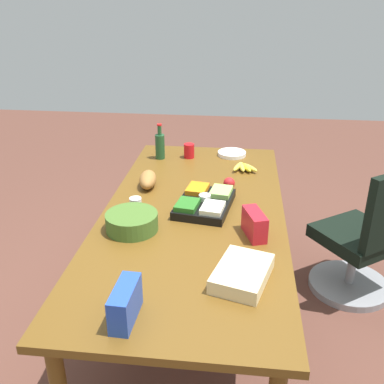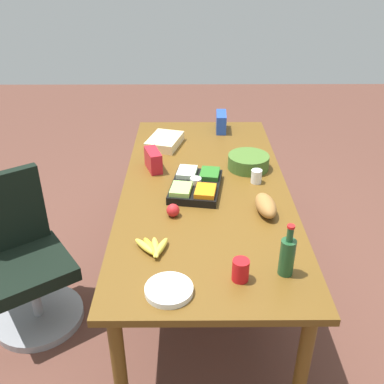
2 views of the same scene
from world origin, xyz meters
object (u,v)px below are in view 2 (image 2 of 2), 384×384
at_px(chip_bag_red, 153,160).
at_px(wine_bottle, 287,255).
at_px(banana_bunch, 153,247).
at_px(red_solo_cup, 241,270).
at_px(bread_loaf, 266,205).
at_px(office_chair, 27,270).
at_px(chip_bag_blue, 221,122).
at_px(salad_bowl, 248,162).
at_px(sheet_cake, 165,141).
at_px(conference_table, 205,195).
at_px(veggie_tray, 196,185).
at_px(paper_plate_stack, 169,290).
at_px(paper_cup, 256,176).
at_px(apple_red, 173,210).

relative_size(chip_bag_red, wine_bottle, 0.73).
relative_size(banana_bunch, wine_bottle, 0.71).
bearing_deg(red_solo_cup, bread_loaf, -19.56).
bearing_deg(office_chair, red_solo_cup, -113.54).
xyz_separation_m(chip_bag_blue, bread_loaf, (-1.28, -0.18, -0.02)).
bearing_deg(salad_bowl, sheet_cake, 56.81).
bearing_deg(bread_loaf, conference_table, 46.64).
bearing_deg(bread_loaf, chip_bag_blue, 7.85).
height_order(office_chair, wine_bottle, wine_bottle).
bearing_deg(veggie_tray, office_chair, 106.25).
bearing_deg(chip_bag_red, wine_bottle, -147.47).
distance_m(sheet_cake, red_solo_cup, 1.61).
height_order(paper_plate_stack, salad_bowl, salad_bowl).
bearing_deg(paper_plate_stack, paper_cup, -27.15).
height_order(chip_bag_red, sheet_cake, chip_bag_red).
bearing_deg(office_chair, banana_bunch, -111.60).
height_order(banana_bunch, salad_bowl, salad_bowl).
relative_size(office_chair, apple_red, 12.86).
xyz_separation_m(paper_cup, salad_bowl, (0.21, 0.03, 0.00)).
distance_m(veggie_tray, apple_red, 0.33).
relative_size(veggie_tray, apple_red, 6.07).
bearing_deg(banana_bunch, apple_red, -15.58).
bearing_deg(apple_red, wine_bottle, -132.55).
xyz_separation_m(chip_bag_blue, red_solo_cup, (-1.86, 0.03, -0.02)).
xyz_separation_m(paper_plate_stack, chip_bag_blue, (1.95, -0.36, 0.06)).
bearing_deg(salad_bowl, conference_table, 129.95).
bearing_deg(salad_bowl, paper_cup, -172.43).
bearing_deg(paper_plate_stack, apple_red, 0.13).
height_order(chip_bag_blue, wine_bottle, wine_bottle).
distance_m(paper_plate_stack, wine_bottle, 0.57).
relative_size(red_solo_cup, wine_bottle, 0.40).
distance_m(conference_table, paper_plate_stack, 1.01).
relative_size(conference_table, office_chair, 2.37).
height_order(conference_table, salad_bowl, salad_bowl).
bearing_deg(chip_bag_red, sheet_cake, -8.18).
xyz_separation_m(banana_bunch, red_solo_cup, (-0.22, -0.42, 0.03)).
relative_size(veggie_tray, salad_bowl, 1.62).
relative_size(conference_table, red_solo_cup, 21.03).
relative_size(office_chair, chip_bag_blue, 4.44).
bearing_deg(chip_bag_blue, conference_table, 170.37).
xyz_separation_m(office_chair, chip_bag_blue, (1.32, -1.28, 0.47)).
bearing_deg(conference_table, banana_bunch, 157.08).
xyz_separation_m(chip_bag_red, bread_loaf, (-0.57, -0.69, -0.02)).
distance_m(sheet_cake, salad_bowl, 0.72).
relative_size(chip_bag_blue, wine_bottle, 0.80).
relative_size(paper_plate_stack, salad_bowl, 0.77).
bearing_deg(banana_bunch, bread_loaf, -60.12).
bearing_deg(bread_loaf, wine_bottle, -178.51).
height_order(banana_bunch, wine_bottle, wine_bottle).
bearing_deg(red_solo_cup, sheet_cake, 15.39).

